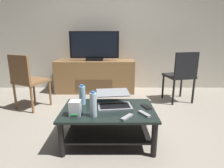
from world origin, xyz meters
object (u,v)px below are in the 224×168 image
Objects in this scene: coffee_table at (108,119)px; tv_remote at (144,114)px; television at (94,47)px; cell_phone at (146,107)px; media_cabinet at (95,76)px; laptop at (114,101)px; water_bottle_near at (82,95)px; soundbar_remote at (127,117)px; dining_chair at (181,74)px; side_chair at (27,79)px; water_bottle_far at (93,105)px; router_box at (75,108)px.

tv_remote reaches higher than coffee_table.
television reaches higher than cell_phone.
cell_phone is at bearing -68.75° from media_cabinet.
media_cabinet reaches higher than laptop.
television reaches higher than water_bottle_near.
soundbar_remote is (0.50, -2.19, 0.07)m from media_cabinet.
dining_chair is at bearing 29.53° from tv_remote.
side_chair is 3.78× the size of water_bottle_near.
television is 2.37× the size of laptop.
media_cabinet reaches higher than water_bottle_far.
water_bottle_far is 1.63× the size of soundbar_remote.
water_bottle_far reaches higher than water_bottle_near.
laptop is 2.98× the size of cell_phone.
side_chair is 1.61m from laptop.
coffee_table is 1.98m from media_cabinet.
television is 1.84m from water_bottle_near.
media_cabinet is 10.08× the size of soundbar_remote.
cell_phone is (0.75, 0.21, -0.07)m from router_box.
cell_phone is at bearing -68.53° from television.
laptop is (0.06, 0.10, 0.18)m from coffee_table.
television is at bearing 142.08° from soundbar_remote.
soundbar_remote reaches higher than cell_phone.
laptop is 0.37m from water_bottle_near.
dining_chair is 1.68m from laptop.
tv_remote is (0.51, 0.03, -0.11)m from water_bottle_far.
laptop is at bearing -32.52° from side_chair.
router_box is (0.97, -1.13, -0.04)m from side_chair.
side_chair is 5.55× the size of tv_remote.
television reaches higher than media_cabinet.
tv_remote is (-0.88, -1.44, -0.12)m from dining_chair.
television is 2.15m from router_box.
coffee_table is 0.63× the size of media_cabinet.
soundbar_remote is (0.50, -2.17, -0.54)m from television.
television reaches higher than dining_chair.
tv_remote is at bearing -126.16° from cell_phone.
media_cabinet is at bearing 90.35° from water_bottle_near.
laptop is at bearing 58.70° from coffee_table.
television is 2.10m from cell_phone.
router_box is at bearing -137.47° from dining_chair.
tv_remote is (-0.06, -0.20, 0.01)m from cell_phone.
television is at bearing 90.36° from water_bottle_near.
coffee_table is 0.45m from cell_phone.
dining_chair is 2.14m from router_box.
dining_chair is 2.57m from side_chair.
media_cabinet is 1.63× the size of television.
media_cabinet is 2.04m from cell_phone.
cell_phone is at bearing -123.63° from dining_chair.
tv_remote is at bearing -72.04° from media_cabinet.
dining_chair reaches higher than router_box.
television is 3.79× the size of water_bottle_far.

